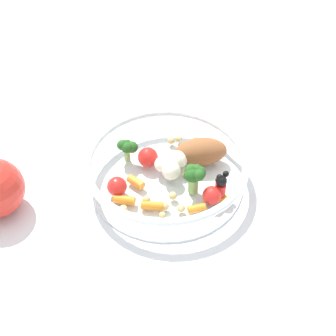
{
  "coord_description": "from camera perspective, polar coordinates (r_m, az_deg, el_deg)",
  "views": [
    {
      "loc": [
        -0.45,
        -0.21,
        0.52
      ],
      "look_at": [
        0.0,
        0.01,
        0.03
      ],
      "focal_mm": 52.88,
      "sensor_mm": 36.0,
      "label": 1
    }
  ],
  "objects": [
    {
      "name": "ground_plane",
      "position": [
        0.72,
        0.35,
        -1.87
      ],
      "size": [
        2.4,
        2.4,
        0.0
      ],
      "primitive_type": "plane",
      "color": "white"
    },
    {
      "name": "food_container",
      "position": [
        0.7,
        0.37,
        0.18
      ],
      "size": [
        0.23,
        0.23,
        0.05
      ],
      "color": "white",
      "rests_on": "ground_plane"
    }
  ]
}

